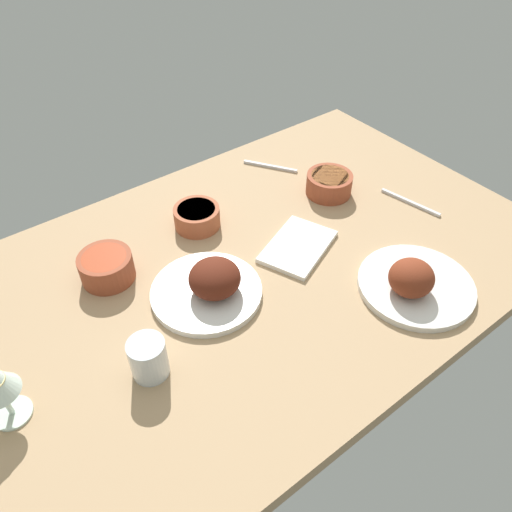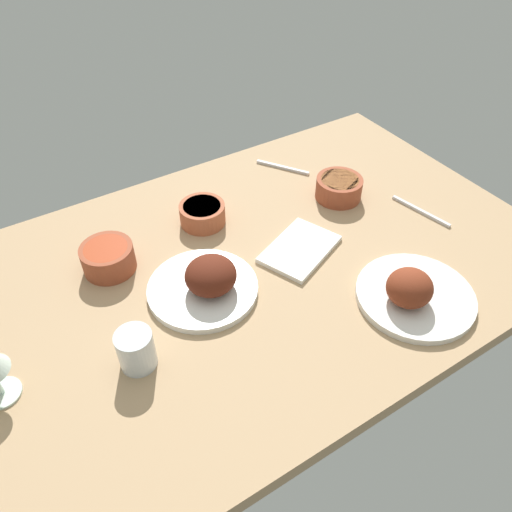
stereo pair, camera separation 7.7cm
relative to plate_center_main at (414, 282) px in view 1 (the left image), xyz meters
The scene contains 10 objects.
dining_table 36.25cm from the plate_center_main, 52.11° to the right, with size 140.00×90.00×4.00cm, color tan.
plate_center_main is the anchor object (origin of this frame).
plate_near_viewer 44.64cm from the plate_center_main, 35.67° to the right, with size 24.57×24.57×9.12cm.
bowl_soup 40.03cm from the plate_center_main, 105.68° to the right, with size 12.50×12.50×5.84cm.
bowl_sauce 68.55cm from the plate_center_main, 40.77° to the right, with size 12.11×12.11×6.35cm.
bowl_potatoes 54.80cm from the plate_center_main, 62.09° to the right, with size 11.66×11.66×5.35cm.
water_tumbler 58.79cm from the plate_center_main, 16.15° to the right, with size 7.17×7.17×8.39cm, color silver.
folded_napkin 28.44cm from the plate_center_main, 67.19° to the right, with size 19.06×12.86×1.20cm, color white.
fork_loose 58.63cm from the plate_center_main, 95.84° to the right, with size 16.47×0.90×0.80cm, color silver.
spoon_loose 33.11cm from the plate_center_main, 139.41° to the right, with size 17.44×0.90×0.80cm, color silver.
Camera 1 is at (51.69, 68.03, 85.45)cm, focal length 35.00 mm.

